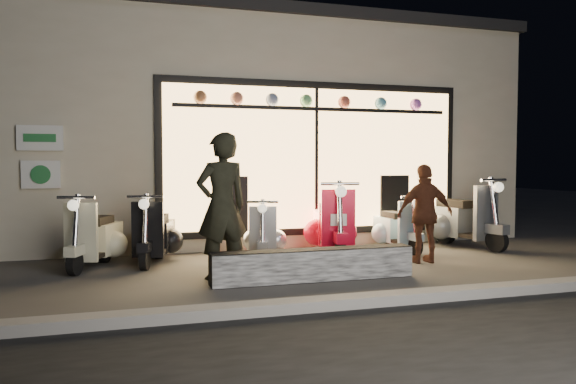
% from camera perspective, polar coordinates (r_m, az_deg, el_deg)
% --- Properties ---
extents(ground, '(40.00, 40.00, 0.00)m').
position_cam_1_polar(ground, '(7.78, 2.15, -7.95)').
color(ground, '#383533').
rests_on(ground, ground).
extents(kerb, '(40.00, 0.25, 0.12)m').
position_cam_1_polar(kerb, '(5.96, 8.61, -10.80)').
color(kerb, slate).
rests_on(kerb, ground).
extents(shop_building, '(10.20, 6.23, 4.20)m').
position_cam_1_polar(shop_building, '(12.47, -5.41, 5.85)').
color(shop_building, beige).
rests_on(shop_building, ground).
extents(graffiti_barrier, '(2.60, 0.28, 0.40)m').
position_cam_1_polar(graffiti_barrier, '(7.09, 2.60, -7.40)').
color(graffiti_barrier, black).
rests_on(graffiti_barrier, ground).
extents(scooter_silver, '(0.64, 1.25, 0.89)m').
position_cam_1_polar(scooter_silver, '(8.69, -2.44, -4.40)').
color(scooter_silver, black).
rests_on(scooter_silver, ground).
extents(scooter_red, '(0.74, 1.60, 1.14)m').
position_cam_1_polar(scooter_red, '(9.09, 4.48, -3.45)').
color(scooter_red, black).
rests_on(scooter_red, ground).
extents(scooter_black, '(0.69, 1.38, 0.99)m').
position_cam_1_polar(scooter_black, '(8.65, -13.28, -4.27)').
color(scooter_black, black).
rests_on(scooter_black, ground).
extents(scooter_cream, '(0.77, 1.38, 1.00)m').
position_cam_1_polar(scooter_cream, '(8.52, -18.84, -4.43)').
color(scooter_cream, black).
rests_on(scooter_cream, ground).
extents(scooter_blue, '(0.42, 1.26, 0.91)m').
position_cam_1_polar(scooter_blue, '(9.74, 10.81, -3.62)').
color(scooter_blue, black).
rests_on(scooter_blue, ground).
extents(scooter_grey, '(0.76, 1.63, 1.16)m').
position_cam_1_polar(scooter_grey, '(10.42, 16.87, -2.70)').
color(scooter_grey, black).
rests_on(scooter_grey, ground).
extents(man, '(0.76, 0.59, 1.86)m').
position_cam_1_polar(man, '(7.15, -6.74, -1.43)').
color(man, black).
rests_on(man, ground).
extents(woman, '(0.88, 0.43, 1.46)m').
position_cam_1_polar(woman, '(8.50, 13.76, -2.15)').
color(woman, '#572C1B').
rests_on(woman, ground).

